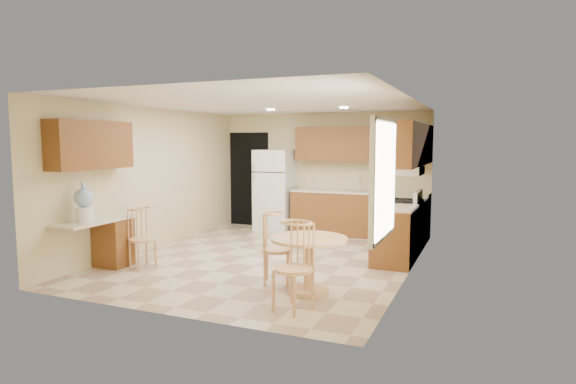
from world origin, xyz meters
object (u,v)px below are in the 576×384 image
at_px(chair_table_b, 290,259).
at_px(water_crock, 84,204).
at_px(dining_table, 309,257).
at_px(chair_table_a, 274,242).
at_px(stove, 401,226).
at_px(refrigerator, 275,190).
at_px(chair_desk, 138,233).

xyz_separation_m(chair_table_b, water_crock, (-3.28, 0.31, 0.41)).
relative_size(dining_table, water_crock, 1.74).
height_order(chair_table_a, water_crock, water_crock).
bearing_deg(water_crock, stove, 37.77).
relative_size(refrigerator, chair_desk, 1.95).
distance_m(refrigerator, chair_table_a, 4.02).
distance_m(refrigerator, stove, 3.15).
distance_m(refrigerator, dining_table, 4.42).
distance_m(stove, chair_table_a, 2.75).
bearing_deg(refrigerator, stove, -22.99).
xyz_separation_m(refrigerator, dining_table, (2.18, -3.83, -0.40)).
xyz_separation_m(chair_table_a, chair_table_b, (0.60, -0.90, 0.03)).
bearing_deg(dining_table, chair_desk, 177.06).
bearing_deg(chair_table_b, refrigerator, -44.74).
relative_size(chair_table_b, chair_desk, 1.13).
relative_size(refrigerator, chair_table_a, 1.82).
xyz_separation_m(stove, chair_table_a, (-1.25, -2.45, 0.11)).
bearing_deg(dining_table, chair_table_b, -86.16).
bearing_deg(refrigerator, chair_table_a, -66.10).
height_order(refrigerator, stove, refrigerator).
xyz_separation_m(chair_table_b, chair_desk, (-2.83, 0.89, -0.07)).
distance_m(refrigerator, chair_desk, 3.75).
relative_size(stove, chair_table_a, 1.15).
relative_size(dining_table, chair_table_b, 0.96).
bearing_deg(water_crock, chair_table_a, 12.51).
relative_size(chair_table_a, chair_table_b, 0.95).
xyz_separation_m(refrigerator, chair_table_b, (2.23, -4.57, -0.25)).
height_order(stove, chair_table_a, stove).
distance_m(chair_table_a, water_crock, 2.78).
distance_m(chair_table_a, chair_desk, 2.23).
distance_m(dining_table, chair_table_b, 0.76).
height_order(dining_table, chair_desk, chair_desk).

